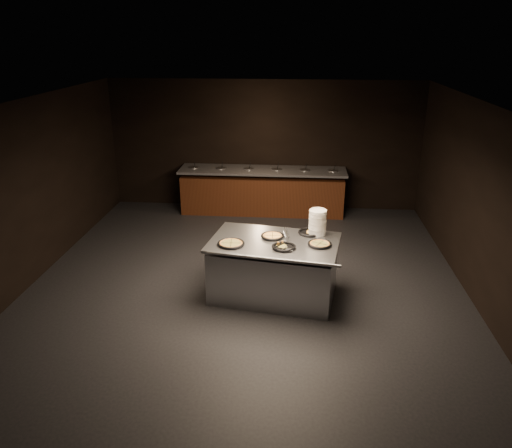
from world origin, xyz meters
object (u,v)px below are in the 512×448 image
object	(u,v)px
pan_veggie_whole	(231,244)
serving_counter	(274,270)
plate_stack	(318,222)
pan_cheese_whole	(272,236)

from	to	relation	value
pan_veggie_whole	serving_counter	bearing A→B (deg)	16.82
serving_counter	plate_stack	bearing A→B (deg)	36.28
serving_counter	plate_stack	world-z (taller)	plate_stack
pan_veggie_whole	pan_cheese_whole	world-z (taller)	same
serving_counter	plate_stack	distance (m)	1.00
serving_counter	plate_stack	xyz separation A→B (m)	(0.65, 0.34, 0.67)
plate_stack	pan_veggie_whole	xyz separation A→B (m)	(-1.28, -0.53, -0.18)
plate_stack	pan_veggie_whole	bearing A→B (deg)	-157.65
pan_veggie_whole	plate_stack	bearing A→B (deg)	22.35
serving_counter	pan_veggie_whole	bearing A→B (deg)	-154.21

